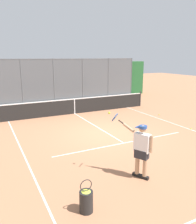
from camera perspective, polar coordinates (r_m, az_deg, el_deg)
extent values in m
plane|color=#B27551|center=(10.95, 2.28, -5.22)|extent=(60.00, 60.00, 0.00)
cube|color=white|center=(9.79, 6.40, -7.62)|extent=(6.15, 0.05, 0.01)
cube|color=white|center=(12.62, 20.31, -3.50)|extent=(0.05, 10.32, 0.01)
cube|color=white|center=(8.93, -17.71, -10.37)|extent=(0.05, 10.32, 0.01)
cube|color=white|center=(12.13, -0.92, -3.30)|extent=(0.05, 5.68, 0.01)
cylinder|color=#565B60|center=(21.60, 8.24, 8.58)|extent=(0.07, 0.07, 3.36)
cylinder|color=#565B60|center=(20.32, 2.55, 8.39)|extent=(0.07, 0.07, 3.36)
cylinder|color=#565B60|center=(19.26, -3.82, 8.09)|extent=(0.07, 0.07, 3.36)
cylinder|color=#565B60|center=(18.45, -10.82, 7.63)|extent=(0.07, 0.07, 3.36)
cylinder|color=#565B60|center=(17.94, -18.32, 7.02)|extent=(0.07, 0.07, 3.36)
cylinder|color=#565B60|center=(18.36, -11.05, 12.72)|extent=(14.54, 0.05, 0.05)
cube|color=#565B60|center=(18.45, -10.82, 7.63)|extent=(14.54, 0.02, 3.36)
cube|color=#235B2D|center=(19.09, -11.35, 7.34)|extent=(17.54, 0.90, 3.05)
cube|color=silver|center=(18.51, -10.45, 2.65)|extent=(15.54, 0.18, 0.15)
cylinder|color=#2D2D2D|center=(16.96, 10.37, 3.23)|extent=(0.09, 0.09, 1.07)
cube|color=black|center=(14.54, -5.80, 1.34)|extent=(10.03, 0.02, 0.91)
cube|color=white|center=(14.45, -5.85, 3.20)|extent=(10.03, 0.04, 0.05)
cube|color=white|center=(14.54, -5.80, 1.34)|extent=(0.05, 0.04, 0.91)
cube|color=black|center=(7.24, 11.38, -15.52)|extent=(0.21, 0.28, 0.09)
cylinder|color=tan|center=(7.05, 11.55, -12.53)|extent=(0.13, 0.13, 0.75)
cube|color=black|center=(7.34, 9.55, -15.00)|extent=(0.21, 0.28, 0.09)
cylinder|color=tan|center=(7.15, 9.69, -12.05)|extent=(0.13, 0.13, 0.75)
cube|color=#28282D|center=(6.97, 10.72, -10.11)|extent=(0.37, 0.45, 0.26)
cube|color=white|center=(6.84, 10.85, -7.42)|extent=(0.39, 0.51, 0.54)
cylinder|color=tan|center=(6.72, 13.04, -7.73)|extent=(0.08, 0.08, 0.50)
cylinder|color=tan|center=(6.87, 7.57, -3.87)|extent=(0.31, 0.33, 0.28)
sphere|color=tan|center=(6.70, 11.00, -4.11)|extent=(0.21, 0.21, 0.21)
cylinder|color=#284C93|center=(6.69, 11.03, -3.65)|extent=(0.32, 0.32, 0.08)
cube|color=#284C93|center=(6.75, 10.15, -3.73)|extent=(0.24, 0.24, 0.02)
cylinder|color=black|center=(6.88, 5.68, -2.44)|extent=(0.14, 0.14, 0.13)
torus|color=#28569E|center=(6.89, 4.19, -1.31)|extent=(0.34, 0.33, 0.26)
cylinder|color=silver|center=(6.89, 4.19, -1.31)|extent=(0.28, 0.27, 0.21)
sphere|color=#CCDB33|center=(6.91, 2.78, -0.23)|extent=(0.07, 0.07, 0.07)
sphere|color=#CCDB33|center=(14.71, 14.85, -0.60)|extent=(0.07, 0.07, 0.07)
sphere|color=#C1D138|center=(12.36, 21.96, -3.85)|extent=(0.07, 0.07, 0.07)
sphere|color=#C1D138|center=(8.89, 9.46, -9.77)|extent=(0.07, 0.07, 0.07)
cylinder|color=black|center=(5.74, -2.93, -21.22)|extent=(0.32, 0.32, 0.52)
torus|color=black|center=(5.51, -2.98, -17.63)|extent=(0.29, 0.02, 0.29)
ellipsoid|color=#D6E042|center=(5.61, -2.96, -19.29)|extent=(0.27, 0.27, 0.10)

